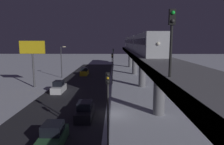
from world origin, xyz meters
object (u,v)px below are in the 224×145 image
(subway_train, at_px, (136,43))
(sedan_black, at_px, (85,111))
(traffic_light_mid, at_px, (112,64))
(traffic_light_far, at_px, (113,55))
(sedan_green, at_px, (53,136))
(commercial_billboard, at_px, (32,52))
(rail_signal, at_px, (172,31))
(sedan_yellow_2, at_px, (84,72))
(traffic_light_near, at_px, (108,99))
(sedan_white, at_px, (59,87))

(subway_train, xyz_separation_m, sedan_black, (8.80, 30.65, -7.64))
(traffic_light_mid, xyz_separation_m, traffic_light_far, (0.00, -25.92, 0.00))
(sedan_green, xyz_separation_m, commercial_billboard, (10.37, -22.33, 6.03))
(rail_signal, height_order, sedan_yellow_2, rail_signal)
(subway_train, distance_m, commercial_billboard, 25.62)
(subway_train, distance_m, traffic_light_near, 38.03)
(subway_train, bearing_deg, sedan_green, 73.99)
(traffic_light_mid, height_order, traffic_light_far, same)
(commercial_billboard, bearing_deg, traffic_light_near, 123.57)
(subway_train, bearing_deg, sedan_black, 73.97)
(traffic_light_far, relative_size, commercial_billboard, 0.72)
(subway_train, xyz_separation_m, sedan_green, (10.60, 36.95, -7.64))
(sedan_black, distance_m, sedan_green, 6.56)
(sedan_black, height_order, traffic_light_mid, traffic_light_mid)
(sedan_white, bearing_deg, traffic_light_mid, -143.29)
(subway_train, height_order, commercial_billboard, subway_train)
(rail_signal, xyz_separation_m, commercial_billboard, (18.96, -26.36, -2.56))
(traffic_light_far, xyz_separation_m, commercial_billboard, (15.07, 29.14, 2.63))
(sedan_black, xyz_separation_m, traffic_light_far, (-2.90, -45.16, 3.40))
(sedan_white, distance_m, traffic_light_mid, 12.09)
(rail_signal, bearing_deg, sedan_green, -25.14)
(sedan_black, bearing_deg, traffic_light_far, 86.33)
(sedan_white, height_order, commercial_billboard, commercial_billboard)
(sedan_white, distance_m, traffic_light_near, 21.41)
(sedan_white, height_order, traffic_light_near, traffic_light_near)
(sedan_green, bearing_deg, subway_train, 73.99)
(rail_signal, xyz_separation_m, sedan_green, (8.58, -4.03, -8.59))
(traffic_light_far, bearing_deg, sedan_white, 74.20)
(traffic_light_near, bearing_deg, sedan_white, -63.90)
(subway_train, height_order, sedan_white, subway_train)
(sedan_green, bearing_deg, sedan_yellow_2, 94.32)
(sedan_yellow_2, bearing_deg, traffic_light_mid, 123.05)
(sedan_black, height_order, sedan_green, same)
(sedan_white, relative_size, traffic_light_near, 0.66)
(sedan_white, relative_size, commercial_billboard, 0.48)
(subway_train, distance_m, traffic_light_far, 16.23)
(rail_signal, relative_size, sedan_white, 0.94)
(traffic_light_mid, bearing_deg, commercial_billboard, 12.04)
(subway_train, bearing_deg, traffic_light_mid, 62.64)
(sedan_white, xyz_separation_m, traffic_light_near, (-9.30, 18.99, 3.40))
(traffic_light_near, bearing_deg, sedan_green, -4.61)
(subway_train, height_order, traffic_light_far, subway_train)
(traffic_light_far, bearing_deg, traffic_light_near, 90.00)
(traffic_light_mid, relative_size, commercial_billboard, 0.72)
(traffic_light_far, height_order, commercial_billboard, commercial_billboard)
(sedan_green, distance_m, traffic_light_mid, 26.19)
(commercial_billboard, bearing_deg, sedan_yellow_2, -117.18)
(sedan_green, xyz_separation_m, traffic_light_far, (-4.70, -51.46, 3.40))
(sedan_yellow_2, relative_size, traffic_light_near, 0.69)
(traffic_light_near, bearing_deg, rail_signal, 136.78)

